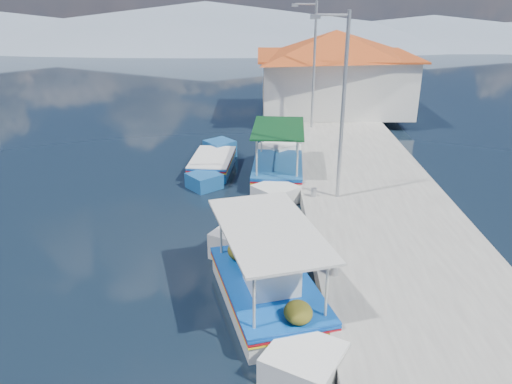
{
  "coord_description": "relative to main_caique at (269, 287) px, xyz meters",
  "views": [
    {
      "loc": [
        1.9,
        -13.79,
        7.18
      ],
      "look_at": [
        1.84,
        0.44,
        1.3
      ],
      "focal_mm": 35.31,
      "sensor_mm": 36.0,
      "label": 1
    }
  ],
  "objects": [
    {
      "name": "caique_green_canopy",
      "position": [
        0.51,
        8.44,
        -0.09
      ],
      "size": [
        2.17,
        6.36,
        2.38
      ],
      "rotation": [
        0.0,
        0.0,
        0.07
      ],
      "color": "white",
      "rests_on": "ground"
    },
    {
      "name": "bollards",
      "position": [
        1.64,
        8.74,
        0.21
      ],
      "size": [
        0.2,
        17.2,
        0.3
      ],
      "color": "#A5A8AD",
      "rests_on": "quay"
    },
    {
      "name": "mountain_ridge",
      "position": [
        4.38,
        59.49,
        1.6
      ],
      "size": [
        171.4,
        96.0,
        5.5
      ],
      "color": "gray",
      "rests_on": "ground"
    },
    {
      "name": "ground",
      "position": [
        -2.16,
        3.49,
        -0.44
      ],
      "size": [
        160.0,
        160.0,
        0.0
      ],
      "primitive_type": "plane",
      "color": "black",
      "rests_on": "ground"
    },
    {
      "name": "main_caique",
      "position": [
        0.0,
        0.0,
        0.0
      ],
      "size": [
        3.26,
        6.74,
        2.31
      ],
      "rotation": [
        0.0,
        0.0,
        -0.27
      ],
      "color": "white",
      "rests_on": "ground"
    },
    {
      "name": "harbor_building",
      "position": [
        4.04,
        18.49,
        2.33
      ],
      "size": [
        10.49,
        10.49,
        4.4
      ],
      "color": "silver",
      "rests_on": "quay"
    },
    {
      "name": "quay",
      "position": [
        3.74,
        9.49,
        -0.19
      ],
      "size": [
        5.0,
        44.0,
        0.5
      ],
      "primitive_type": "cube",
      "color": "#ADACA2",
      "rests_on": "ground"
    },
    {
      "name": "lamp_post_near",
      "position": [
        2.35,
        5.49,
        3.41
      ],
      "size": [
        1.21,
        0.14,
        6.0
      ],
      "color": "#A5A8AD",
      "rests_on": "quay"
    },
    {
      "name": "lamp_post_far",
      "position": [
        2.35,
        14.49,
        3.41
      ],
      "size": [
        1.21,
        0.14,
        6.0
      ],
      "color": "#A5A8AD",
      "rests_on": "quay"
    },
    {
      "name": "caique_blue_hull",
      "position": [
        -2.15,
        9.43,
        -0.19
      ],
      "size": [
        1.86,
        5.34,
        0.95
      ],
      "rotation": [
        0.0,
        0.0,
        0.09
      ],
      "color": "#17508F",
      "rests_on": "ground"
    }
  ]
}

